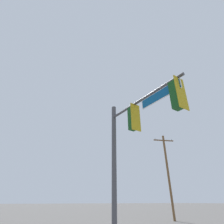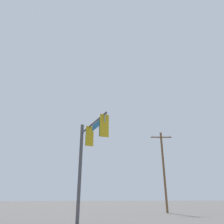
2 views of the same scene
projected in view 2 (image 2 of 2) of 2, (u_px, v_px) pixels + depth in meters
The scene contains 2 objects.
signal_pole_near at pixel (88, 149), 13.94m from camera, with size 4.46×0.93×6.49m.
utility_pole at pixel (164, 168), 26.14m from camera, with size 0.87×2.54×9.31m.
Camera 2 is at (9.75, -7.60, 1.44)m, focal length 35.00 mm.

